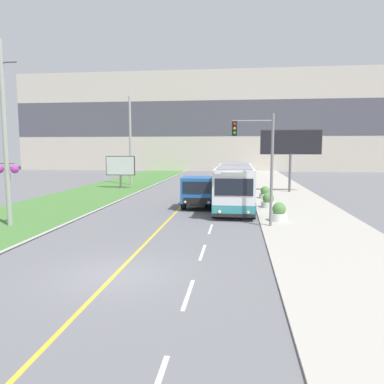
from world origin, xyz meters
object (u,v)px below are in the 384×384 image
city_bus (235,186)px  billboard_large (291,144)px  traffic_light_mast (261,156)px  planter_round_near (279,213)px  billboard_small (120,167)px  planter_round_third (265,193)px  dump_truck (200,191)px  utility_pole_far (130,141)px  planter_round_second (268,201)px  utility_pole_near (5,140)px

city_bus → billboard_large: (5.33, 9.89, 3.17)m
traffic_light_mast → planter_round_near: bearing=50.1°
traffic_light_mast → billboard_large: (3.89, 16.98, 0.81)m
city_bus → billboard_small: bearing=137.1°
planter_round_near → planter_round_third: bearing=90.6°
traffic_light_mast → planter_round_third: size_ratio=5.92×
dump_truck → utility_pole_far: (-9.93, 16.11, 4.07)m
planter_round_second → planter_round_third: size_ratio=1.03×
utility_pole_near → planter_round_third: 20.41m
city_bus → billboard_large: bearing=61.7°
billboard_large → planter_round_third: (-2.76, -5.33, -4.22)m
planter_round_near → billboard_small: bearing=131.3°
city_bus → utility_pole_near: size_ratio=1.16×
planter_round_near → billboard_large: bearing=80.3°
utility_pole_near → traffic_light_mast: utility_pole_near is taller
city_bus → planter_round_near: bearing=-64.6°
planter_round_second → city_bus: bearing=167.8°
billboard_small → planter_round_third: (15.05, -7.04, -1.85)m
utility_pole_far → planter_round_near: 26.40m
utility_pole_far → planter_round_second: size_ratio=9.65×
billboard_small → planter_round_near: (15.15, -17.22, -1.82)m
utility_pole_near → city_bus: bearing=34.2°
utility_pole_far → planter_round_second: 22.39m
utility_pole_far → traffic_light_mast: 26.55m
planter_round_near → planter_round_second: planter_round_near is taller
city_bus → planter_round_second: bearing=-12.2°
dump_truck → utility_pole_near: utility_pole_near is taller
utility_pole_near → billboard_large: size_ratio=1.65×
dump_truck → billboard_small: (-9.95, 12.22, 1.19)m
dump_truck → billboard_large: size_ratio=1.05×
utility_pole_near → planter_round_second: (14.97, 7.98, -4.25)m
dump_truck → utility_pole_far: utility_pole_far is taller
city_bus → utility_pole_far: 20.22m
utility_pole_near → planter_round_near: utility_pole_near is taller
traffic_light_mast → planter_round_third: 12.19m
billboard_large → planter_round_second: (-2.89, -10.42, -4.21)m
city_bus → planter_round_near: size_ratio=10.60×
planter_round_third → dump_truck: bearing=-134.6°
dump_truck → billboard_large: (7.86, 10.51, 3.56)m
city_bus → dump_truck: (-2.53, -0.61, -0.39)m
billboard_large → planter_round_third: 7.34m
dump_truck → billboard_large: 13.60m
dump_truck → billboard_small: bearing=129.2°
dump_truck → planter_round_near: dump_truck is taller
city_bus → utility_pole_near: (-12.52, -8.51, 3.21)m
dump_truck → utility_pole_near: bearing=-141.7°
traffic_light_mast → billboard_large: traffic_light_mast is taller
dump_truck → billboard_large: billboard_large is taller
dump_truck → utility_pole_near: (-9.99, -7.90, 3.60)m
city_bus → utility_pole_near: 15.48m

